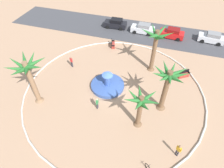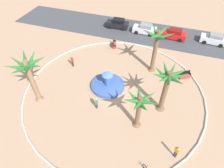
{
  "view_description": "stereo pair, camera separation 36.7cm",
  "coord_description": "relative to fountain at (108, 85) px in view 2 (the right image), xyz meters",
  "views": [
    {
      "loc": [
        4.64,
        -15.57,
        17.2
      ],
      "look_at": [
        -0.3,
        0.15,
        1.0
      ],
      "focal_mm": 30.55,
      "sensor_mm": 36.0,
      "label": 1
    },
    {
      "loc": [
        4.99,
        -15.46,
        17.2
      ],
      "look_at": [
        -0.3,
        0.15,
        1.0
      ],
      "focal_mm": 30.55,
      "sensor_mm": 36.0,
      "label": 2
    }
  ],
  "objects": [
    {
      "name": "street_asphalt",
      "position": [
        0.99,
        14.86,
        -0.28
      ],
      "size": [
        48.0,
        8.0,
        0.03
      ],
      "primitive_type": "cube",
      "color": "#424247",
      "rests_on": "ground"
    },
    {
      "name": "plaza_curb",
      "position": [
        0.99,
        -0.49,
        -0.2
      ],
      "size": [
        21.9,
        21.9,
        0.2
      ],
      "primitive_type": "torus",
      "color": "silver",
      "rests_on": "ground"
    },
    {
      "name": "bench_west",
      "position": [
        9.04,
        4.81,
        0.05
      ],
      "size": [
        1.61,
        1.29,
        1.0
      ],
      "color": "#B73D33",
      "rests_on": "ground"
    },
    {
      "name": "parked_car_rightmost",
      "position": [
        12.94,
        15.04,
        0.48
      ],
      "size": [
        4.12,
        2.15,
        1.67
      ],
      "color": "silver",
      "rests_on": "ground"
    },
    {
      "name": "palm_tree_near_fountain",
      "position": [
        4.78,
        -4.38,
        3.02
      ],
      "size": [
        3.51,
        3.49,
        4.55
      ],
      "color": "brown",
      "rests_on": "ground"
    },
    {
      "name": "person_pedestrian_stroll",
      "position": [
        -6.03,
        2.29,
        0.66
      ],
      "size": [
        0.5,
        0.31,
        1.7
      ],
      "color": "#33333D",
      "rests_on": "ground"
    },
    {
      "name": "parked_car_second",
      "position": [
        1.65,
        14.68,
        0.48
      ],
      "size": [
        4.02,
        1.95,
        1.67
      ],
      "color": "silver",
      "rests_on": "ground"
    },
    {
      "name": "person_cyclist_photo",
      "position": [
        -0.0,
        -3.59,
        0.61
      ],
      "size": [
        0.22,
        0.53,
        1.62
      ],
      "color": "#33333D",
      "rests_on": "ground"
    },
    {
      "name": "palm_tree_mid_plaza",
      "position": [
        4.68,
        5.04,
        4.11
      ],
      "size": [
        4.16,
        4.16,
        6.25
      ],
      "color": "brown",
      "rests_on": "ground"
    },
    {
      "name": "parked_car_third",
      "position": [
        6.62,
        14.54,
        0.48
      ],
      "size": [
        4.07,
        2.06,
        1.67
      ],
      "color": "red",
      "rests_on": "ground"
    },
    {
      "name": "parked_car_leftmost",
      "position": [
        -3.46,
        15.04,
        0.48
      ],
      "size": [
        4.07,
        2.05,
        1.67
      ],
      "color": "black",
      "rests_on": "ground"
    },
    {
      "name": "ground_plane",
      "position": [
        0.99,
        -0.49,
        -0.3
      ],
      "size": [
        80.0,
        80.0,
        0.0
      ],
      "primitive_type": "plane",
      "color": "tan"
    },
    {
      "name": "fountain",
      "position": [
        0.0,
        0.0,
        0.0
      ],
      "size": [
        4.18,
        4.18,
        2.0
      ],
      "color": "#38569E",
      "rests_on": "ground"
    },
    {
      "name": "bench_east",
      "position": [
        -2.05,
        8.93,
        0.05
      ],
      "size": [
        0.96,
        1.68,
        1.0
      ],
      "color": "#B73D33",
      "rests_on": "ground"
    },
    {
      "name": "person_cyclist_helmet",
      "position": [
        8.93,
        -6.59,
        0.64
      ],
      "size": [
        0.44,
        0.36,
        1.67
      ],
      "color": "#33333D",
      "rests_on": "ground"
    },
    {
      "name": "palm_tree_by_curb",
      "position": [
        -6.97,
        -4.59,
        4.14
      ],
      "size": [
        4.25,
        4.18,
        5.97
      ],
      "color": "#8E6B4C",
      "rests_on": "ground"
    },
    {
      "name": "palm_tree_far_side",
      "position": [
        6.84,
        -1.4,
        3.94
      ],
      "size": [
        3.8,
        3.78,
        5.72
      ],
      "color": "brown",
      "rests_on": "ground"
    }
  ]
}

